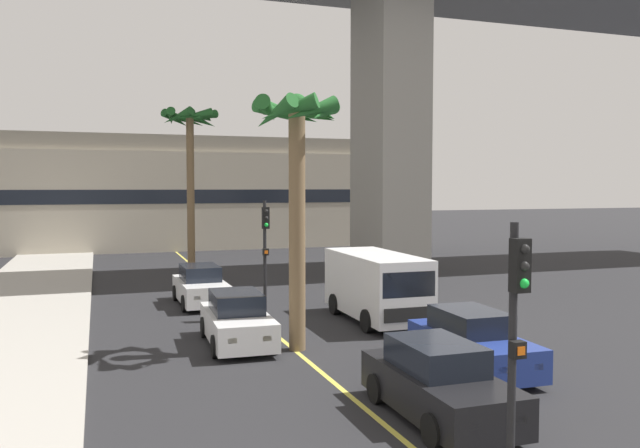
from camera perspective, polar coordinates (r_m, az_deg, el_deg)
The scene contains 11 objects.
lane_stripe_center at distance 26.20m, azimuth -7.24°, elevation -7.01°, with size 0.14×56.00×0.01m, color #DBCC4C.
pier_building_backdrop at distance 51.07m, azimuth -13.21°, elevation 2.64°, with size 34.79×8.04×8.42m.
car_queue_front at distance 13.62m, azimuth 10.43°, elevation -13.71°, with size 1.86×4.11×1.56m.
car_queue_second at distance 17.07m, azimuth 13.34°, elevation -10.24°, with size 1.93×4.15×1.56m.
car_queue_third at distance 19.44m, azimuth -7.37°, elevation -8.50°, with size 1.96×4.16×1.56m.
car_queue_fourth at distance 26.10m, azimuth -10.54°, elevation -5.48°, with size 1.88×4.12×1.56m.
delivery_van at distance 22.55m, azimuth 5.00°, elevation -5.37°, with size 2.22×5.28×2.36m.
traffic_light_median_near at distance 9.64m, azimuth 16.96°, elevation -8.72°, with size 0.24×0.37×4.20m.
traffic_light_median_far at distance 22.71m, azimuth -4.87°, elevation -1.68°, with size 0.24×0.37×4.20m.
palm_tree_near_median at distance 34.04m, azimuth -11.44°, elevation 7.23°, with size 2.98×2.99×8.76m.
palm_tree_mid_median at distance 18.32m, azimuth -2.07°, elevation 6.35°, with size 2.63×2.63×7.32m.
Camera 1 is at (-5.28, -1.22, 4.71)m, focal length 36.11 mm.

